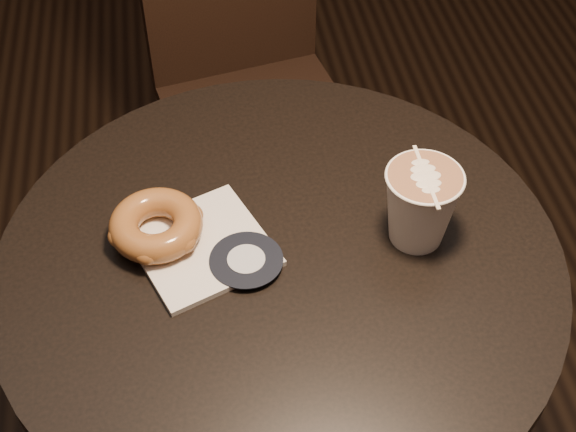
{
  "coord_description": "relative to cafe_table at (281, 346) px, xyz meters",
  "views": [
    {
      "loc": [
        -0.09,
        -0.63,
        1.5
      ],
      "look_at": [
        0.01,
        0.03,
        0.79
      ],
      "focal_mm": 50.0,
      "sensor_mm": 36.0,
      "label": 1
    }
  ],
  "objects": [
    {
      "name": "doughnut",
      "position": [
        -0.15,
        0.05,
        0.23
      ],
      "size": [
        0.12,
        0.12,
        0.04
      ],
      "primitive_type": "torus",
      "color": "brown",
      "rests_on": "pastry_bag"
    },
    {
      "name": "pastry_bag",
      "position": [
        -0.09,
        0.02,
        0.2
      ],
      "size": [
        0.2,
        0.2,
        0.01
      ],
      "primitive_type": "cube",
      "rotation": [
        0.0,
        0.0,
        0.38
      ],
      "color": "silver",
      "rests_on": "cafe_table"
    },
    {
      "name": "latte_cup",
      "position": [
        0.17,
        0.01,
        0.25
      ],
      "size": [
        0.09,
        0.09,
        0.1
      ],
      "primitive_type": null,
      "color": "white",
      "rests_on": "cafe_table"
    },
    {
      "name": "cafe_table",
      "position": [
        0.0,
        0.0,
        0.0
      ],
      "size": [
        0.7,
        0.7,
        0.75
      ],
      "color": "black",
      "rests_on": "ground"
    },
    {
      "name": "chair",
      "position": [
        0.03,
        0.74,
        -0.03
      ],
      "size": [
        0.43,
        0.43,
        0.93
      ],
      "rotation": [
        0.0,
        0.0,
        0.2
      ],
      "color": "black",
      "rests_on": "ground"
    }
  ]
}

